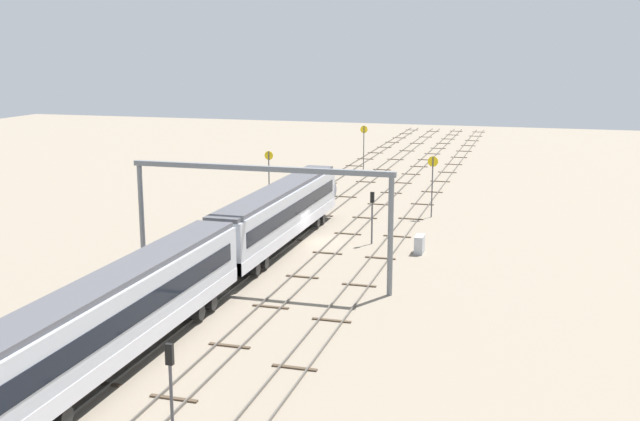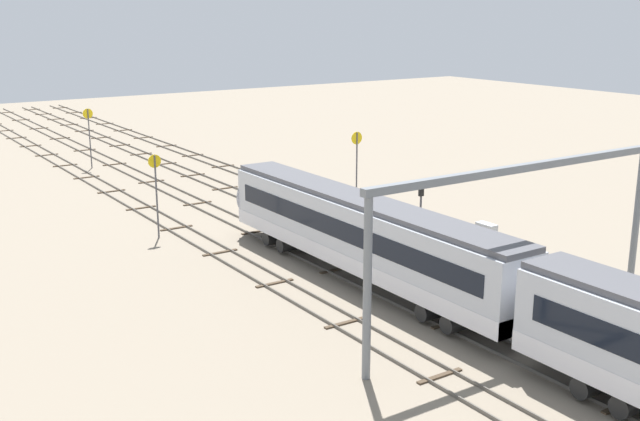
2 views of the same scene
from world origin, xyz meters
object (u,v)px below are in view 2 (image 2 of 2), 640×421
overhead_gantry (523,206)px  signal_light_trackside_departure (421,205)px  speed_sign_near_foreground (357,158)px  speed_sign_mid_trackside (89,130)px  relay_cabinet (486,234)px  speed_sign_far_trackside (156,185)px

overhead_gantry → signal_light_trackside_departure: 14.20m
speed_sign_near_foreground → signal_light_trackside_departure: size_ratio=1.34×
speed_sign_mid_trackside → relay_cabinet: speed_sign_mid_trackside is taller
relay_cabinet → speed_sign_far_trackside: bearing=52.4°
speed_sign_near_foreground → speed_sign_mid_trackside: speed_sign_near_foreground is taller
overhead_gantry → speed_sign_near_foreground: bearing=-19.0°
signal_light_trackside_departure → relay_cabinet: signal_light_trackside_departure is taller
overhead_gantry → speed_sign_near_foreground: size_ratio=3.15×
speed_sign_mid_trackside → speed_sign_far_trackside: bearing=171.8°
overhead_gantry → speed_sign_mid_trackside: (51.08, 4.46, -2.44)m
speed_sign_near_foreground → signal_light_trackside_departure: speed_sign_near_foreground is taller
speed_sign_near_foreground → relay_cabinet: speed_sign_near_foreground is taller
relay_cabinet → speed_sign_near_foreground: bearing=3.9°
overhead_gantry → speed_sign_near_foreground: overhead_gantry is taller
relay_cabinet → overhead_gantry: bearing=140.0°
speed_sign_near_foreground → speed_sign_mid_trackside: size_ratio=1.01×
speed_sign_near_foreground → speed_sign_far_trackside: bearing=89.3°
speed_sign_mid_trackside → signal_light_trackside_departure: bearing=-166.1°
speed_sign_mid_trackside → signal_light_trackside_departure: speed_sign_mid_trackside is taller
overhead_gantry → relay_cabinet: (11.05, -9.29, -5.55)m
signal_light_trackside_departure → relay_cabinet: 5.11m
overhead_gantry → relay_cabinet: overhead_gantry is taller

